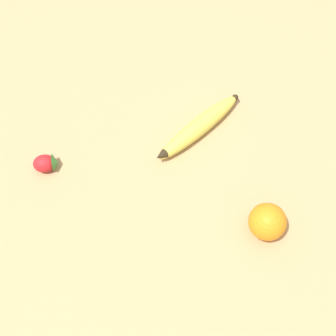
{
  "coord_description": "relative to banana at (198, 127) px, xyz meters",
  "views": [
    {
      "loc": [
        0.28,
        0.27,
        0.79
      ],
      "look_at": [
        0.03,
        -0.04,
        0.03
      ],
      "focal_mm": 50.0,
      "sensor_mm": 36.0,
      "label": 1
    }
  ],
  "objects": [
    {
      "name": "ground_plane",
      "position": [
        0.08,
        0.08,
        -0.02
      ],
      "size": [
        3.0,
        3.0,
        0.0
      ],
      "primitive_type": "plane",
      "color": "tan"
    },
    {
      "name": "orange",
      "position": [
        0.04,
        0.23,
        0.02
      ],
      "size": [
        0.07,
        0.07,
        0.07
      ],
      "color": "orange",
      "rests_on": "ground_plane"
    },
    {
      "name": "strawberry",
      "position": [
        0.27,
        -0.12,
        -0.0
      ],
      "size": [
        0.06,
        0.05,
        0.03
      ],
      "rotation": [
        0.0,
        0.0,
        2.59
      ],
      "color": "red",
      "rests_on": "ground_plane"
    },
    {
      "name": "banana",
      "position": [
        0.0,
        0.0,
        0.0
      ],
      "size": [
        0.22,
        0.05,
        0.04
      ],
      "rotation": [
        0.0,
        0.0,
        0.06
      ],
      "color": "#DBCC4C",
      "rests_on": "ground_plane"
    }
  ]
}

